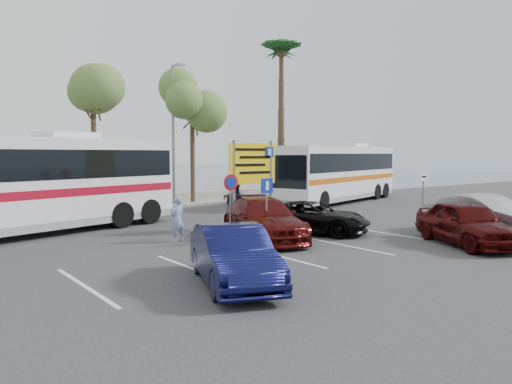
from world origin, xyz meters
TOP-DOWN VIEW (x-y plane):
  - ground at (0.00, 0.00)m, footprint 120.00×120.00m
  - kerb_strip at (0.00, 14.00)m, footprint 44.00×2.40m
  - seawall at (0.00, 16.00)m, footprint 48.00×0.80m
  - tree_mid at (-1.50, 14.00)m, footprint 3.20×3.20m
  - tree_right at (4.50, 14.00)m, footprint 3.20×3.20m
  - palm_tree at (11.50, 14.00)m, footprint 4.80×4.80m
  - street_lamp_right at (3.00, 13.52)m, footprint 0.45×1.15m
  - direction_sign at (1.00, 3.20)m, footprint 2.20×0.12m
  - sign_no_stop at (-0.60, 2.38)m, footprint 0.60×0.08m
  - sign_parking at (-0.20, 0.79)m, footprint 0.50×0.07m
  - sign_taxi at (9.80, 1.49)m, footprint 0.50×0.07m
  - lane_markings at (-1.14, -1.00)m, footprint 12.02×4.20m
  - coach_bus_left at (-6.50, 7.51)m, footprint 12.90×6.10m
  - coach_bus_right at (12.47, 9.51)m, footprint 12.26×5.99m
  - car_blue at (-4.15, -2.94)m, footprint 2.92×4.47m
  - car_maroon at (0.21, 1.50)m, footprint 3.73×5.53m
  - car_red at (5.01, -3.50)m, footprint 3.56×4.73m
  - suv_black at (2.61, 1.50)m, footprint 3.98×4.87m
  - car_silver_b at (7.41, -2.86)m, footprint 2.49×4.91m
  - pedestrian_near at (-2.48, 2.92)m, footprint 0.65×0.49m
  - pedestrian_far at (0.75, 4.06)m, footprint 0.99×1.14m

SIDE VIEW (x-z plane):
  - ground at x=0.00m, z-range 0.00..0.00m
  - lane_markings at x=-1.14m, z-range 0.00..0.01m
  - kerb_strip at x=0.00m, z-range 0.00..0.15m
  - seawall at x=0.00m, z-range 0.00..0.60m
  - suv_black at x=2.61m, z-range 0.00..1.23m
  - car_blue at x=-4.15m, z-range 0.00..1.39m
  - car_maroon at x=0.21m, z-range 0.00..1.49m
  - car_red at x=5.01m, z-range 0.00..1.50m
  - car_silver_b at x=7.41m, z-range 0.00..1.54m
  - pedestrian_near at x=-2.48m, z-range 0.00..1.62m
  - pedestrian_far at x=0.75m, z-range 0.00..2.00m
  - sign_taxi at x=9.80m, z-range 0.32..2.52m
  - sign_parking at x=-0.20m, z-range 0.34..2.59m
  - sign_no_stop at x=-0.60m, z-range 0.40..2.75m
  - coach_bus_right at x=12.47m, z-range -0.14..3.62m
  - coach_bus_left at x=-6.50m, z-range -0.14..3.80m
  - direction_sign at x=1.00m, z-range 0.63..4.23m
  - street_lamp_right at x=3.00m, z-range 0.59..8.60m
  - tree_right at x=4.50m, z-range 2.47..9.87m
  - tree_mid at x=-1.50m, z-range 2.65..10.65m
  - palm_tree at x=11.50m, z-range 4.27..15.47m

